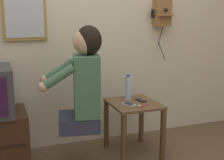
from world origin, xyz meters
The scene contains 9 objects.
wall_back centered at (0.00, 1.27, 1.27)m, with size 6.80×0.05×2.55m.
side_table centered at (0.36, 0.79, 0.41)m, with size 0.45×0.51×0.52m.
person centered at (-0.16, 0.74, 0.80)m, with size 0.59×0.45×0.93m.
wall_phone_antique centered at (0.87, 1.19, 1.39)m, with size 0.22×0.18×0.72m.
wall_mirror centered at (-0.58, 1.23, 1.40)m, with size 0.40×0.03×0.56m.
cell_phone_held centered at (0.28, 0.72, 0.53)m, with size 0.12×0.13×0.01m.
cell_phone_spare centered at (0.45, 0.81, 0.53)m, with size 0.07×0.13×0.01m.
water_bottle centered at (0.34, 0.90, 0.64)m, with size 0.06×0.06×0.26m.
toothbrush centered at (0.38, 0.64, 0.53)m, with size 0.14×0.08×0.02m.
Camera 1 is at (-0.87, -1.86, 1.37)m, focal length 50.00 mm.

